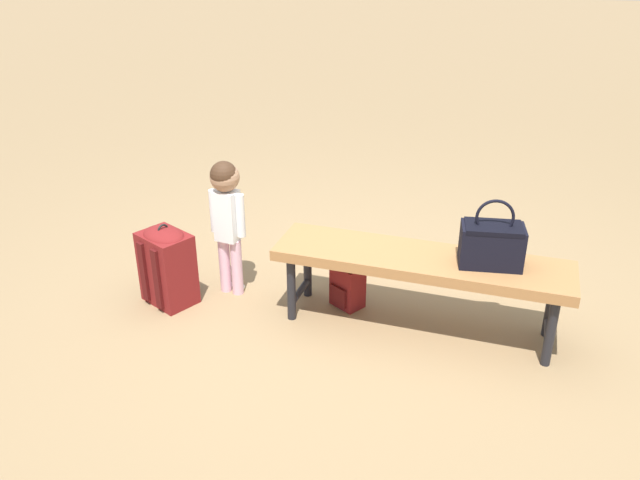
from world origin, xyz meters
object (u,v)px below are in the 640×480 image
Objects in this scene: backpack_small at (348,283)px; handbag at (492,243)px; park_bench at (421,265)px; backpack_large at (167,263)px; child_standing at (227,208)px.

handbag is at bearing 164.34° from backpack_small.
park_bench reaches higher than backpack_small.
backpack_large is at bearing -3.32° from handbag.
backpack_small is at bearing 176.02° from child_standing.
handbag reaches higher than park_bench.
child_standing reaches higher than backpack_small.
child_standing is at bearing -3.98° from backpack_small.
handbag is 0.90m from backpack_small.
backpack_small is at bearing -174.18° from backpack_large.
backpack_large is (0.34, 0.16, -0.31)m from child_standing.
handbag is (-0.35, 0.05, 0.18)m from park_bench.
handbag reaches higher than backpack_large.
park_bench is at bearing 169.17° from child_standing.
child_standing is 0.84m from backpack_small.
handbag is 0.72× the size of backpack_large.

